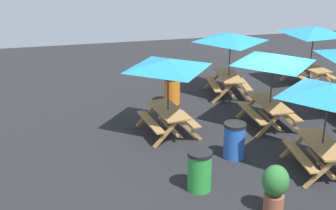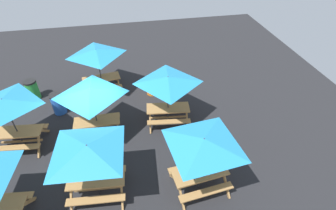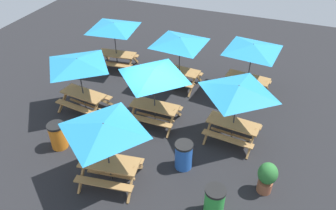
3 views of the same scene
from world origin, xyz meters
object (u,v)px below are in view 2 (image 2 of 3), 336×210
picnic_table_1 (168,83)px  trash_bin_green (32,89)px  picnic_table_2 (97,55)px  picnic_table_0 (91,96)px  trash_bin_orange (152,85)px  picnic_table_6 (5,106)px  trash_bin_blue (58,103)px  picnic_table_4 (203,146)px  picnic_table_3 (89,153)px

picnic_table_1 → trash_bin_green: (-6.06, 2.95, -1.49)m
picnic_table_2 → trash_bin_green: picnic_table_2 is taller
picnic_table_0 → trash_bin_green: size_ratio=2.38×
picnic_table_1 → trash_bin_orange: bearing=106.3°
picnic_table_6 → trash_bin_blue: 2.67m
picnic_table_1 → trash_bin_blue: (-4.70, 1.57, -1.49)m
picnic_table_1 → picnic_table_2: (-2.78, 2.92, 0.00)m
picnic_table_0 → picnic_table_1: same height
picnic_table_0 → picnic_table_6: (-2.95, -0.04, 0.00)m
picnic_table_4 → trash_bin_blue: 7.30m
picnic_table_1 → picnic_table_3: same height
picnic_table_1 → trash_bin_green: picnic_table_1 is taller
picnic_table_3 → picnic_table_1: bearing=51.0°
picnic_table_0 → picnic_table_3: size_ratio=0.83×
picnic_table_0 → picnic_table_3: (0.02, -2.81, 0.00)m
trash_bin_green → trash_bin_blue: bearing=-45.3°
picnic_table_2 → trash_bin_orange: 2.93m
picnic_table_0 → trash_bin_orange: bearing=43.9°
trash_bin_orange → trash_bin_blue: bearing=-171.6°
trash_bin_green → picnic_table_4: bearing=-44.8°
picnic_table_6 → trash_bin_orange: picnic_table_6 is taller
picnic_table_2 → trash_bin_blue: picnic_table_2 is taller
picnic_table_1 → picnic_table_4: size_ratio=0.83×
picnic_table_0 → picnic_table_6: size_ratio=1.00×
picnic_table_3 → trash_bin_orange: picnic_table_3 is taller
picnic_table_1 → picnic_table_3: bearing=-126.6°
picnic_table_1 → picnic_table_3: (-2.92, -3.06, 0.00)m
picnic_table_0 → picnic_table_4: size_ratio=0.83×
picnic_table_1 → picnic_table_4: (0.38, -3.46, 0.00)m
trash_bin_orange → picnic_table_1: bearing=-80.8°
picnic_table_0 → trash_bin_blue: bearing=134.3°
picnic_table_1 → picnic_table_2: size_ratio=1.00×
picnic_table_1 → picnic_table_2: 4.03m
trash_bin_orange → trash_bin_blue: (-4.34, -0.64, 0.00)m
picnic_table_4 → trash_bin_green: bearing=128.9°
trash_bin_green → trash_bin_orange: (5.70, -0.74, 0.00)m
picnic_table_1 → trash_bin_orange: size_ratio=2.38×
picnic_table_2 → picnic_table_3: size_ratio=0.83×
picnic_table_4 → trash_bin_blue: (-5.08, 5.03, -1.49)m
picnic_table_0 → picnic_table_2: same height
picnic_table_0 → trash_bin_orange: picnic_table_0 is taller
picnic_table_6 → trash_bin_orange: 6.25m
picnic_table_3 → picnic_table_6: 4.05m
picnic_table_2 → trash_bin_green: 3.60m
picnic_table_3 → trash_bin_orange: size_ratio=2.88×
picnic_table_6 → trash_bin_green: (-0.17, 3.24, -1.49)m
picnic_table_1 → trash_bin_orange: 2.69m
picnic_table_2 → picnic_table_4: (3.16, -6.38, 0.00)m
trash_bin_green → picnic_table_1: bearing=-25.9°
picnic_table_3 → trash_bin_blue: (-1.77, 4.63, -1.49)m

